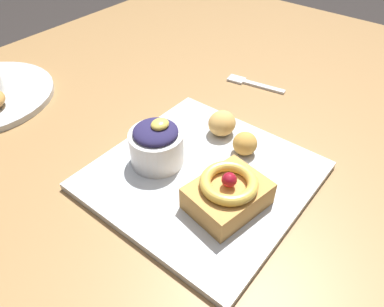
% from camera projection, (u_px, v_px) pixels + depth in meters
% --- Properties ---
extents(dining_table, '(1.52, 1.14, 0.73)m').
position_uv_depth(dining_table, '(168.00, 174.00, 0.67)').
color(dining_table, olive).
rests_on(dining_table, ground_plane).
extents(front_plate, '(0.30, 0.30, 0.01)m').
position_uv_depth(front_plate, '(202.00, 176.00, 0.55)').
color(front_plate, silver).
rests_on(front_plate, dining_table).
extents(cake_slice, '(0.12, 0.10, 0.06)m').
position_uv_depth(cake_slice, '(228.00, 193.00, 0.48)').
color(cake_slice, '#C68E47').
rests_on(cake_slice, front_plate).
extents(berry_ramekin, '(0.08, 0.08, 0.08)m').
position_uv_depth(berry_ramekin, '(157.00, 144.00, 0.55)').
color(berry_ramekin, white).
rests_on(berry_ramekin, front_plate).
extents(fritter_front, '(0.05, 0.05, 0.04)m').
position_uv_depth(fritter_front, '(222.00, 123.00, 0.61)').
color(fritter_front, tan).
rests_on(fritter_front, front_plate).
extents(fritter_middle, '(0.04, 0.04, 0.04)m').
position_uv_depth(fritter_middle, '(245.00, 144.00, 0.57)').
color(fritter_middle, gold).
rests_on(fritter_middle, front_plate).
extents(fork, '(0.04, 0.13, 0.00)m').
position_uv_depth(fork, '(251.00, 83.00, 0.76)').
color(fork, silver).
rests_on(fork, dining_table).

